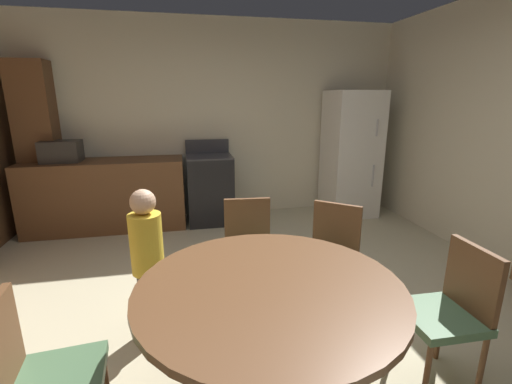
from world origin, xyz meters
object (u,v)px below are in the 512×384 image
object	(u,v)px
refrigerator	(351,154)
chair_north	(249,246)
dining_table	(269,310)
chair_northeast	(331,252)
oven_range	(210,188)
chair_west	(37,376)
microwave	(61,151)
chair_east	(451,307)
person_child	(148,261)

from	to	relation	value
refrigerator	chair_north	xyz separation A→B (m)	(-1.86, -2.02, -0.38)
dining_table	chair_northeast	size ratio (longest dim) A/B	1.56
oven_range	dining_table	size ratio (longest dim) A/B	0.81
chair_west	microwave	bearing A→B (deg)	97.94
chair_east	chair_west	bearing A→B (deg)	3.51
oven_range	person_child	distance (m)	2.44
chair_west	person_child	distance (m)	0.97
refrigerator	chair_northeast	distance (m)	2.62
chair_east	chair_north	bearing A→B (deg)	-46.77
chair_northeast	person_child	bearing A→B (deg)	-48.06
chair_north	person_child	bearing A→B (deg)	-64.55
microwave	chair_northeast	xyz separation A→B (m)	(2.55, -2.32, -0.53)
microwave	chair_north	distance (m)	2.88
chair_east	chair_northeast	bearing A→B (deg)	-64.64
refrigerator	chair_west	distance (m)	4.41
oven_range	dining_table	bearing A→B (deg)	-88.87
microwave	refrigerator	bearing A→B (deg)	-0.75
chair_northeast	chair_east	xyz separation A→B (m)	(0.37, -0.84, 0.00)
microwave	chair_west	distance (m)	3.38
chair_west	person_child	xyz separation A→B (m)	(0.40, 0.89, 0.08)
chair_northeast	person_child	size ratio (longest dim) A/B	0.80
dining_table	chair_east	world-z (taller)	chair_east
chair_north	microwave	bearing A→B (deg)	-131.93
microwave	chair_west	xyz separation A→B (m)	(0.79, -3.24, -0.53)
oven_range	person_child	size ratio (longest dim) A/B	1.01
oven_range	person_child	world-z (taller)	oven_range
microwave	chair_east	xyz separation A→B (m)	(2.92, -3.16, -0.53)
microwave	chair_northeast	size ratio (longest dim) A/B	0.51
oven_range	chair_west	xyz separation A→B (m)	(-1.00, -3.24, 0.03)
oven_range	chair_west	size ratio (longest dim) A/B	1.26
refrigerator	person_child	distance (m)	3.50
refrigerator	chair_north	bearing A→B (deg)	-132.77
chair_west	chair_east	distance (m)	2.14
chair_northeast	chair_east	size ratio (longest dim) A/B	1.00
chair_west	chair_east	size ratio (longest dim) A/B	1.00
refrigerator	chair_north	distance (m)	2.77
person_child	dining_table	bearing A→B (deg)	0.00
chair_northeast	person_child	xyz separation A→B (m)	(-1.37, -0.03, 0.08)
chair_north	chair_northeast	distance (m)	0.66
oven_range	chair_north	size ratio (longest dim) A/B	1.26
chair_north	oven_range	bearing A→B (deg)	-170.99
chair_north	chair_west	xyz separation A→B (m)	(-1.16, -1.17, 0.00)
microwave	chair_west	size ratio (longest dim) A/B	0.51
microwave	oven_range	bearing A→B (deg)	0.12
chair_east	microwave	bearing A→B (deg)	-45.91
microwave	dining_table	bearing A→B (deg)	-59.39
chair_east	person_child	xyz separation A→B (m)	(-1.74, 0.80, 0.08)
oven_range	chair_northeast	xyz separation A→B (m)	(0.76, -2.32, 0.03)
chair_north	chair_northeast	xyz separation A→B (m)	(0.61, -0.25, 0.00)
oven_range	refrigerator	world-z (taller)	refrigerator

